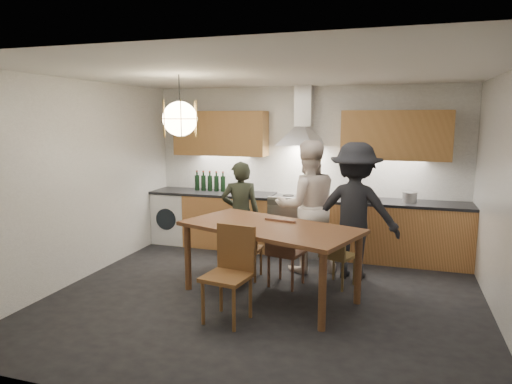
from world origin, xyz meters
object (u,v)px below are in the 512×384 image
(wine_bottles, at_px, (210,181))
(chair_back_left, at_px, (245,245))
(mixing_bowl, at_px, (366,198))
(stock_pot, at_px, (410,198))
(person_right, at_px, (355,211))
(person_mid, at_px, (307,207))
(dining_table, at_px, (270,234))
(person_left, at_px, (240,214))
(chair_front, at_px, (231,266))

(wine_bottles, bearing_deg, chair_back_left, -52.95)
(mixing_bowl, height_order, stock_pot, stock_pot)
(person_right, height_order, mixing_bowl, person_right)
(chair_back_left, bearing_deg, stock_pot, -147.59)
(chair_back_left, distance_m, person_mid, 1.02)
(dining_table, bearing_deg, person_right, 67.49)
(person_left, bearing_deg, dining_table, 104.77)
(person_mid, relative_size, mixing_bowl, 6.15)
(person_mid, height_order, mixing_bowl, person_mid)
(chair_back_left, height_order, stock_pot, stock_pot)
(chair_back_left, xyz_separation_m, mixing_bowl, (1.43, 1.35, 0.46))
(mixing_bowl, bearing_deg, wine_bottles, 176.18)
(person_left, distance_m, wine_bottles, 1.31)
(person_left, distance_m, person_mid, 0.98)
(stock_pot, relative_size, wine_bottles, 0.37)
(wine_bottles, bearing_deg, person_right, -21.44)
(dining_table, height_order, person_left, person_left)
(dining_table, distance_m, mixing_bowl, 2.05)
(stock_pot, height_order, wine_bottles, wine_bottles)
(chair_front, distance_m, person_left, 1.82)
(person_left, xyz_separation_m, mixing_bowl, (1.70, 0.76, 0.18))
(chair_back_left, height_order, chair_front, chair_front)
(chair_front, relative_size, person_right, 0.55)
(dining_table, height_order, person_mid, person_mid)
(chair_back_left, height_order, person_mid, person_mid)
(wine_bottles, bearing_deg, chair_front, -62.61)
(chair_back_left, xyz_separation_m, chair_front, (0.23, -1.14, 0.10))
(wine_bottles, bearing_deg, dining_table, -50.82)
(person_mid, bearing_deg, person_left, -22.12)
(person_right, bearing_deg, person_mid, -4.02)
(person_mid, height_order, person_right, person_mid)
(dining_table, distance_m, person_left, 1.27)
(dining_table, height_order, mixing_bowl, mixing_bowl)
(chair_front, bearing_deg, dining_table, 81.03)
(chair_back_left, bearing_deg, person_mid, -140.16)
(person_left, relative_size, mixing_bowl, 5.11)
(chair_back_left, bearing_deg, chair_front, 99.20)
(chair_back_left, distance_m, wine_bottles, 1.99)
(dining_table, xyz_separation_m, stock_pot, (1.58, 1.86, 0.20))
(person_left, bearing_deg, stock_pot, 179.18)
(person_right, distance_m, wine_bottles, 2.67)
(person_right, distance_m, stock_pot, 1.12)
(dining_table, bearing_deg, chair_back_left, 154.63)
(dining_table, height_order, chair_back_left, dining_table)
(mixing_bowl, distance_m, wine_bottles, 2.58)
(chair_front, relative_size, person_mid, 0.55)
(person_right, bearing_deg, chair_front, 59.91)
(chair_back_left, xyz_separation_m, wine_bottles, (-1.15, 1.52, 0.59))
(person_mid, distance_m, stock_pot, 1.56)
(chair_back_left, bearing_deg, wine_bottles, -55.29)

